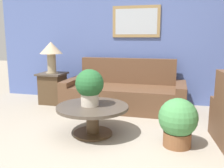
{
  "coord_description": "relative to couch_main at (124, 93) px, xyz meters",
  "views": [
    {
      "loc": [
        0.67,
        -2.26,
        1.34
      ],
      "look_at": [
        -0.36,
        1.64,
        0.58
      ],
      "focal_mm": 40.0,
      "sensor_mm": 36.0,
      "label": 1
    }
  ],
  "objects": [
    {
      "name": "wall_back",
      "position": [
        0.28,
        0.57,
        1.02
      ],
      "size": [
        6.47,
        0.09,
        2.6
      ],
      "color": "#5166A8",
      "rests_on": "ground_plane"
    },
    {
      "name": "couch_main",
      "position": [
        0.0,
        0.0,
        0.0
      ],
      "size": [
        2.25,
        0.92,
        0.93
      ],
      "color": "brown",
      "rests_on": "ground_plane"
    },
    {
      "name": "coffee_table",
      "position": [
        -0.15,
        -1.4,
        0.01
      ],
      "size": [
        0.99,
        0.99,
        0.41
      ],
      "color": "#4C3823",
      "rests_on": "ground_plane"
    },
    {
      "name": "side_table",
      "position": [
        -1.49,
        -0.01,
        0.03
      ],
      "size": [
        0.52,
        0.52,
        0.62
      ],
      "color": "#4C3823",
      "rests_on": "ground_plane"
    },
    {
      "name": "table_lamp",
      "position": [
        -1.49,
        -0.01,
        0.78
      ],
      "size": [
        0.45,
        0.45,
        0.62
      ],
      "color": "tan",
      "rests_on": "side_table"
    },
    {
      "name": "potted_plant_on_table",
      "position": [
        -0.18,
        -1.4,
        0.4
      ],
      "size": [
        0.39,
        0.39,
        0.5
      ],
      "color": "beige",
      "rests_on": "coffee_table"
    },
    {
      "name": "potted_plant_floor",
      "position": [
        0.99,
        -1.49,
        0.04
      ],
      "size": [
        0.48,
        0.48,
        0.61
      ],
      "color": "brown",
      "rests_on": "ground_plane"
    }
  ]
}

